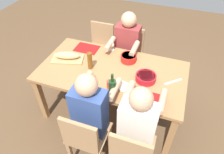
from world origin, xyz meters
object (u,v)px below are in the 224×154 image
at_px(chair_far_left, 101,46).
at_px(wine_glass, 111,42).
at_px(cup_near_center, 110,85).
at_px(napkin_stack, 125,87).
at_px(chair_far_center, 129,52).
at_px(bread_loaf, 67,55).
at_px(cutting_board, 68,59).
at_px(chair_near_right, 131,152).
at_px(chair_near_center, 86,137).
at_px(serving_bowl_greens, 129,58).
at_px(diner_far_center, 126,47).
at_px(serving_bowl_pasta, 146,77).
at_px(dining_table, 112,75).
at_px(beer_bottle, 90,61).
at_px(diner_near_center, 91,110).
at_px(diner_near_right, 138,124).
at_px(wine_bottle, 112,88).

relative_size(chair_far_left, wine_glass, 5.12).
relative_size(cup_near_center, napkin_stack, 0.68).
bearing_deg(chair_far_center, bread_loaf, -127.60).
distance_m(cutting_board, bread_loaf, 0.06).
relative_size(chair_near_right, chair_near_center, 1.00).
bearing_deg(cutting_board, wine_glass, 41.63).
xyz_separation_m(serving_bowl_greens, bread_loaf, (-0.75, -0.24, 0.01)).
xyz_separation_m(diner_far_center, serving_bowl_pasta, (0.42, -0.66, 0.09)).
distance_m(chair_far_center, diner_far_center, 0.28).
distance_m(dining_table, napkin_stack, 0.35).
bearing_deg(serving_bowl_pasta, beer_bottle, -179.00).
bearing_deg(diner_near_center, diner_near_right, 0.00).
distance_m(chair_near_right, cup_near_center, 0.72).
distance_m(dining_table, chair_near_center, 0.82).
height_order(chair_near_right, chair_far_center, same).
height_order(chair_near_right, diner_near_right, diner_near_right).
relative_size(chair_near_center, napkin_stack, 6.07).
bearing_deg(cup_near_center, napkin_stack, 17.46).
bearing_deg(beer_bottle, chair_near_right, -45.23).
relative_size(chair_far_center, serving_bowl_pasta, 3.62).
height_order(diner_near_right, serving_bowl_pasta, diner_near_right).
bearing_deg(chair_far_left, diner_near_center, -71.14).
bearing_deg(chair_far_center, diner_near_center, -90.00).
relative_size(diner_far_center, wine_glass, 7.23).
bearing_deg(cup_near_center, chair_near_right, -51.82).
relative_size(wine_bottle, beer_bottle, 1.32).
xyz_separation_m(cutting_board, cup_near_center, (0.69, -0.30, 0.04)).
bearing_deg(diner_near_center, diner_far_center, 90.00).
height_order(chair_far_center, cutting_board, chair_far_center).
xyz_separation_m(dining_table, cup_near_center, (0.08, -0.29, 0.13)).
relative_size(chair_far_center, cup_near_center, 8.88).
distance_m(dining_table, diner_near_center, 0.62).
relative_size(diner_near_center, serving_bowl_greens, 5.98).
distance_m(dining_table, serving_bowl_pasta, 0.44).
xyz_separation_m(dining_table, diner_far_center, (-0.00, 0.62, 0.04)).
relative_size(bread_loaf, wine_glass, 1.93).
bearing_deg(diner_near_center, wine_bottle, 59.13).
bearing_deg(wine_glass, beer_bottle, -103.14).
xyz_separation_m(chair_far_center, cutting_board, (-0.61, -0.79, 0.27)).
bearing_deg(serving_bowl_pasta, dining_table, 175.17).
bearing_deg(chair_far_left, cutting_board, -98.90).
bearing_deg(chair_near_right, serving_bowl_greens, 108.52).
bearing_deg(napkin_stack, beer_bottle, 158.85).
bearing_deg(bread_loaf, cup_near_center, -23.42).
height_order(diner_near_center, wine_glass, diner_near_center).
bearing_deg(diner_near_right, diner_near_center, 180.00).
relative_size(diner_near_center, cup_near_center, 12.53).
bearing_deg(serving_bowl_pasta, napkin_stack, -131.87).
xyz_separation_m(serving_bowl_pasta, serving_bowl_greens, (-0.29, 0.29, 0.01)).
relative_size(wine_bottle, cup_near_center, 3.03).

